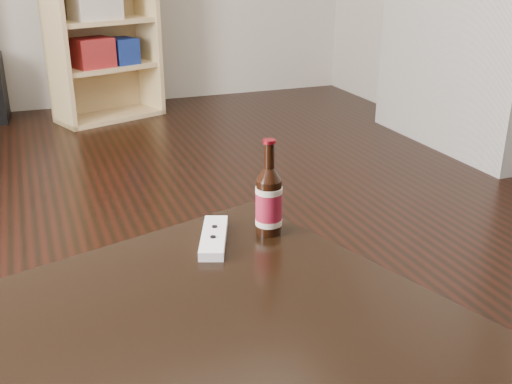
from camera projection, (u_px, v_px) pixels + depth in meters
name	position (u px, v px, depth m)	size (l,w,h in m)	color
floor	(64.00, 337.00, 1.82)	(5.00, 6.00, 0.01)	black
bookshelf	(98.00, 17.00, 3.97)	(0.78, 0.55, 1.32)	tan
beer_bottle	(269.00, 201.00, 1.30)	(0.07, 0.07, 0.22)	black
remote	(214.00, 237.00, 1.29)	(0.11, 0.19, 0.02)	white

